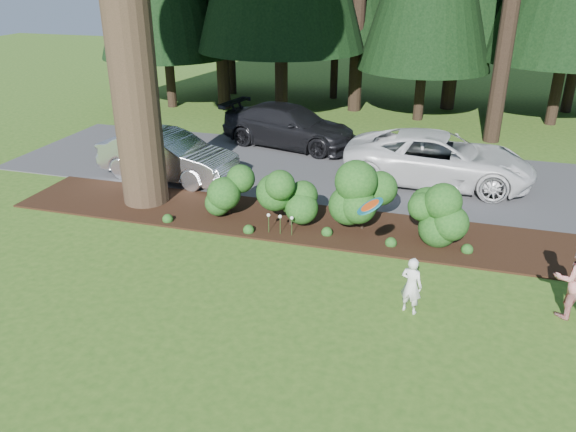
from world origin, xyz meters
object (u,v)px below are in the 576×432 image
Objects in this scene: car_silver_wagon at (168,156)px; frisbee at (370,206)px; car_white_suv at (439,159)px; car_dark_suv at (290,126)px; adult at (575,279)px; child at (411,285)px.

frisbee is at bearing -120.56° from car_silver_wagon.
frisbee is (7.13, -5.61, 1.43)m from car_silver_wagon.
car_white_suv is 7.76m from frisbee.
frisbee is at bearing 174.14° from car_white_suv.
car_dark_suv is 9.80× the size of frisbee.
frisbee is at bearing 1.10° from adult.
car_dark_suv is 4.42× the size of child.
adult is at bearing -147.47° from child.
car_silver_wagon is 0.80× the size of car_white_suv.
child is 3.02m from adult.
car_dark_suv is 11.26m from child.
car_white_suv is at bearing -79.49° from adult.
frisbee is (-0.86, -0.17, 1.61)m from child.
car_white_suv reaches higher than car_silver_wagon.
car_silver_wagon is 9.66m from child.
car_silver_wagon is at bearing 105.12° from car_white_suv.
car_white_suv is 10.70× the size of frisbee.
car_dark_suv is 12.36m from adult.
adult is (8.28, -9.18, 0.03)m from car_dark_suv.
child is at bearing -139.63° from car_dark_suv.
child is at bearing 1.65° from adult.
adult reaches higher than car_white_suv.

